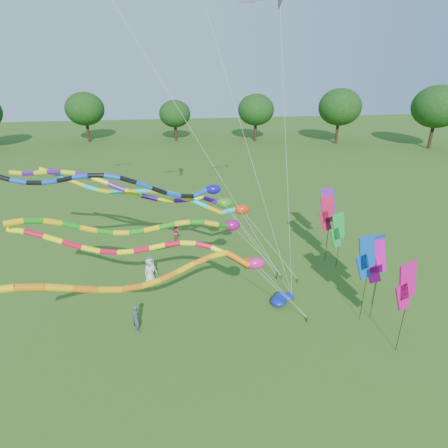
{
  "coord_description": "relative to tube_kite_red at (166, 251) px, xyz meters",
  "views": [
    {
      "loc": [
        -3.89,
        -13.06,
        12.37
      ],
      "look_at": [
        -1.35,
        4.27,
        4.8
      ],
      "focal_mm": 30.0,
      "sensor_mm": 36.0,
      "label": 1
    }
  ],
  "objects": [
    {
      "name": "ground",
      "position": [
        4.34,
        -2.9,
        -4.18
      ],
      "size": [
        160.0,
        160.0,
        0.0
      ],
      "primitive_type": "plane",
      "color": "#2B5516",
      "rests_on": "ground"
    },
    {
      "name": "tree_ring",
      "position": [
        3.3,
        -1.05,
        1.27
      ],
      "size": [
        124.83,
        118.73,
        9.57
      ],
      "color": "#382314",
      "rests_on": "ground"
    },
    {
      "name": "tube_kite_red",
      "position": [
        0.0,
        0.0,
        0.0
      ],
      "size": [
        13.6,
        1.65,
        6.24
      ],
      "rotation": [
        0.0,
        0.0,
        -0.13
      ],
      "color": "black",
      "rests_on": "ground"
    },
    {
      "name": "tube_kite_orange",
      "position": [
        -0.13,
        -3.54,
        0.84
      ],
      "size": [
        13.49,
        5.23,
        6.92
      ],
      "rotation": [
        0.0,
        0.0,
        0.34
      ],
      "color": "black",
      "rests_on": "ground"
    },
    {
      "name": "tube_kite_purple",
      "position": [
        -1.23,
        4.93,
        1.45
      ],
      "size": [
        15.5,
        3.74,
        7.47
      ],
      "rotation": [
        0.0,
        0.0,
        -0.22
      ],
      "color": "black",
      "rests_on": "ground"
    },
    {
      "name": "tube_kite_blue",
      "position": [
        -1.22,
        2.47,
        2.5
      ],
      "size": [
        14.22,
        1.53,
        8.14
      ],
      "rotation": [
        0.0,
        0.0,
        0.1
      ],
      "color": "black",
      "rests_on": "ground"
    },
    {
      "name": "tube_kite_cyan",
      "position": [
        0.06,
        4.3,
        1.21
      ],
      "size": [
        14.39,
        3.59,
        7.39
      ],
      "rotation": [
        0.0,
        0.0,
        -0.21
      ],
      "color": "black",
      "rests_on": "ground"
    },
    {
      "name": "tube_kite_green",
      "position": [
        -0.09,
        1.85,
        0.5
      ],
      "size": [
        13.31,
        3.9,
        6.74
      ],
      "rotation": [
        0.0,
        0.0,
        0.28
      ],
      "color": "black",
      "rests_on": "ground"
    },
    {
      "name": "banner_pole_red",
      "position": [
        10.18,
        5.03,
        -0.69
      ],
      "size": [
        1.16,
        0.11,
        4.76
      ],
      "rotation": [
        0.0,
        0.0,
        0.03
      ],
      "color": "black",
      "rests_on": "ground"
    },
    {
      "name": "banner_pole_blue_a",
      "position": [
        9.56,
        -1.18,
        -0.49
      ],
      "size": [
        1.16,
        0.23,
        4.96
      ],
      "rotation": [
        0.0,
        0.0,
        0.13
      ],
      "color": "black",
      "rests_on": "ground"
    },
    {
      "name": "banner_pole_blue_b",
      "position": [
        10.85,
        -0.05,
        -1.12
      ],
      "size": [
        1.16,
        0.25,
        4.32
      ],
      "rotation": [
        0.0,
        0.0,
        0.14
      ],
      "color": "black",
      "rests_on": "ground"
    },
    {
      "name": "banner_pole_magenta_a",
      "position": [
        10.14,
        -1.11,
        -0.79
      ],
      "size": [
        1.15,
        0.33,
        4.66
      ],
      "rotation": [
        0.0,
        0.0,
        -0.22
      ],
      "color": "black",
      "rests_on": "ground"
    },
    {
      "name": "banner_pole_magenta_b",
      "position": [
        10.16,
        -3.6,
        -0.66
      ],
      "size": [
        1.16,
        0.29,
        4.79
      ],
      "rotation": [
        0.0,
        0.0,
        0.18
      ],
      "color": "black",
      "rests_on": "ground"
    },
    {
      "name": "banner_pole_violet",
      "position": [
        11.16,
        7.2,
        -0.9
      ],
      "size": [
        1.09,
        0.55,
        4.54
      ],
      "rotation": [
        0.0,
        0.0,
        -0.43
      ],
      "color": "black",
      "rests_on": "ground"
    },
    {
      "name": "banner_pole_green",
      "position": [
        10.61,
        4.12,
        -1.49
      ],
      "size": [
        1.14,
        0.36,
        3.95
      ],
      "rotation": [
        0.0,
        0.0,
        0.25
      ],
      "color": "black",
      "rests_on": "ground"
    },
    {
      "name": "blue_nylon_heap",
      "position": [
        6.3,
        0.82,
        -3.92
      ],
      "size": [
        1.23,
        1.88,
        0.57
      ],
      "color": "#0B229A",
      "rests_on": "ground"
    },
    {
      "name": "person_a",
      "position": [
        -1.11,
        3.9,
        -3.27
      ],
      "size": [
        1.03,
        1.05,
        1.83
      ],
      "primitive_type": "imported",
      "rotation": [
        0.0,
        0.0,
        0.82
      ],
      "color": "silver",
      "rests_on": "ground"
    },
    {
      "name": "person_b",
      "position": [
        -1.68,
        -0.44,
        -3.41
      ],
      "size": [
        0.57,
        0.67,
        1.55
      ],
      "primitive_type": "imported",
      "rotation": [
        0.0,
        0.0,
        -1.14
      ],
      "color": "#3B4653",
      "rests_on": "ground"
    },
    {
      "name": "person_c",
      "position": [
        0.69,
        9.42,
        -3.35
      ],
      "size": [
        0.64,
        0.82,
        1.66
      ],
      "primitive_type": "imported",
      "rotation": [
        0.0,
        0.0,
        1.55
      ],
      "color": "#973D37",
      "rests_on": "ground"
    }
  ]
}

